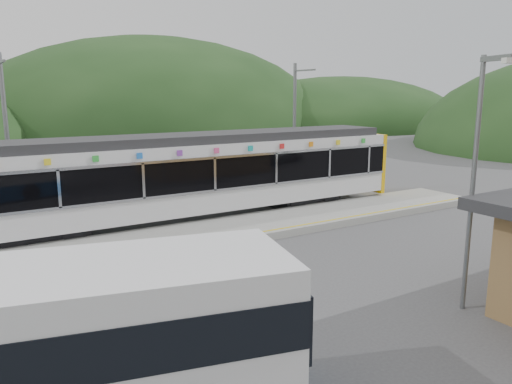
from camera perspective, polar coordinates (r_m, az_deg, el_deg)
ground at (r=17.01m, az=2.08°, el=-7.50°), size 120.00×120.00×0.00m
hills at (r=24.66m, az=7.26°, el=-1.63°), size 146.00×149.00×26.00m
platform at (r=19.67m, az=-3.26°, el=-4.43°), size 26.00×3.20×0.30m
yellow_line at (r=18.54m, az=-1.35°, el=-4.91°), size 26.00×0.10×0.01m
train at (r=21.46m, az=-7.68°, el=2.05°), size 20.44×3.01×3.74m
catenary_mast_west at (r=22.11m, az=-26.53°, el=5.37°), size 0.18×1.80×7.00m
catenary_mast_east at (r=27.19m, az=4.45°, el=7.42°), size 0.18×1.80×7.00m
lamp_post at (r=13.22m, az=24.17°, el=2.93°), size 0.49×1.16×6.35m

